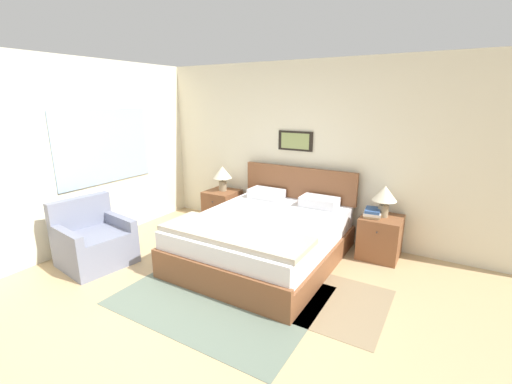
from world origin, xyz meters
TOP-DOWN VIEW (x-y plane):
  - ground_plane at (0.00, 0.00)m, footprint 16.00×16.00m
  - wall_back at (-0.00, 2.79)m, footprint 7.24×0.09m
  - wall_left at (-2.45, 1.37)m, footprint 0.08×5.16m
  - area_rug_main at (0.05, 0.60)m, footprint 2.05×1.58m
  - area_rug_bedside at (1.25, 1.10)m, footprint 0.83×1.10m
  - bed at (0.01, 1.62)m, footprint 1.79×2.19m
  - armchair at (-1.81, 0.40)m, footprint 0.86×0.88m
  - nightstand_near_window at (-1.28, 2.45)m, footprint 0.51×0.54m
  - nightstand_by_door at (1.30, 2.45)m, footprint 0.51×0.54m
  - table_lamp_near_window at (-1.27, 2.47)m, footprint 0.31×0.31m
  - table_lamp_by_door at (1.31, 2.47)m, footprint 0.31×0.31m
  - book_thick_bottom at (1.19, 2.40)m, footprint 0.24×0.26m
  - book_hardcover_middle at (1.19, 2.40)m, footprint 0.25×0.30m
  - book_novel_upper at (1.19, 2.40)m, footprint 0.22×0.28m

SIDE VIEW (x-z plane):
  - ground_plane at x=0.00m, z-range 0.00..0.00m
  - area_rug_main at x=0.05m, z-range 0.00..0.01m
  - area_rug_bedside at x=1.25m, z-range 0.00..0.01m
  - nightstand_near_window at x=-1.28m, z-range 0.00..0.56m
  - nightstand_by_door at x=1.30m, z-range 0.00..0.56m
  - armchair at x=-1.81m, z-range -0.13..0.70m
  - bed at x=0.01m, z-range -0.22..0.84m
  - book_thick_bottom at x=1.19m, z-range 0.56..0.60m
  - book_hardcover_middle at x=1.19m, z-range 0.60..0.63m
  - book_novel_upper at x=1.19m, z-range 0.63..0.67m
  - table_lamp_near_window at x=-1.27m, z-range 0.64..1.06m
  - table_lamp_by_door at x=1.31m, z-range 0.64..1.06m
  - wall_back at x=0.00m, z-range 0.00..2.60m
  - wall_left at x=-2.45m, z-range 0.00..2.60m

